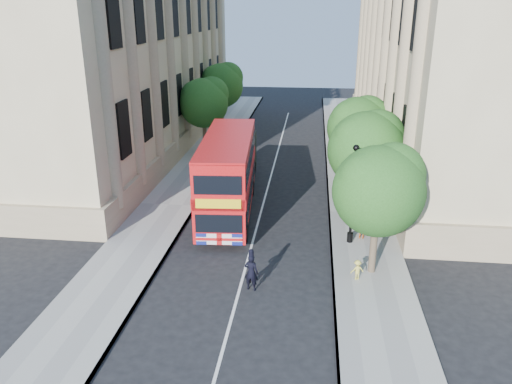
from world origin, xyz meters
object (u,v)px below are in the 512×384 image
(lamp_post, at_px, (353,198))
(box_van, at_px, (234,160))
(woman_pedestrian, at_px, (372,216))
(police_constable, at_px, (251,272))
(double_decker_bus, at_px, (228,174))

(lamp_post, distance_m, box_van, 11.98)
(woman_pedestrian, bearing_deg, police_constable, 4.83)
(double_decker_bus, relative_size, box_van, 1.82)
(double_decker_bus, height_order, woman_pedestrian, double_decker_bus)
(box_van, distance_m, woman_pedestrian, 11.72)
(double_decker_bus, bearing_deg, police_constable, -78.06)
(lamp_post, bearing_deg, double_decker_bus, 155.64)
(double_decker_bus, bearing_deg, lamp_post, -28.58)
(lamp_post, relative_size, box_van, 0.93)
(double_decker_bus, relative_size, police_constable, 6.06)
(box_van, relative_size, police_constable, 3.32)
(police_constable, height_order, woman_pedestrian, woman_pedestrian)
(police_constable, bearing_deg, woman_pedestrian, -118.48)
(police_constable, distance_m, woman_pedestrian, 8.59)
(double_decker_bus, xyz_separation_m, box_van, (-0.65, 6.19, -1.03))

